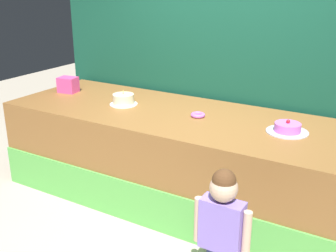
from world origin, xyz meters
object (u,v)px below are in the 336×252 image
at_px(child_figure, 222,221).
at_px(cake_center, 287,128).
at_px(cake_left, 123,100).
at_px(pink_box, 68,85).
at_px(donut, 198,115).

bearing_deg(child_figure, cake_center, 86.32).
bearing_deg(cake_left, child_figure, -35.14).
xyz_separation_m(cake_left, cake_center, (1.66, 0.04, -0.02)).
xyz_separation_m(pink_box, cake_center, (2.49, -0.04, -0.05)).
relative_size(child_figure, pink_box, 5.04).
distance_m(donut, cake_left, 0.83).
bearing_deg(pink_box, cake_center, -0.87).
bearing_deg(cake_left, donut, 2.35).
bearing_deg(child_figure, cake_left, 144.86).
bearing_deg(cake_center, child_figure, -93.68).
height_order(child_figure, donut, child_figure).
bearing_deg(donut, cake_left, -177.65).
height_order(donut, cake_center, cake_center).
height_order(child_figure, cake_left, cake_left).
relative_size(pink_box, cake_left, 0.71).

